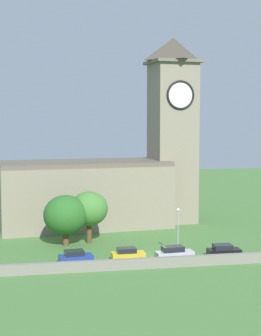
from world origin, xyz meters
TOP-DOWN VIEW (x-y plane):
  - ground_plane at (0.00, 15.00)m, footprint 200.00×200.00m
  - church at (-2.25, 22.13)m, footprint 33.70×14.79m
  - quay_barrier at (0.00, -5.12)m, footprint 44.44×0.70m
  - car_blue at (-10.43, -1.50)m, footprint 4.26×2.60m
  - car_yellow at (-3.92, -1.38)m, footprint 4.14×2.11m
  - car_silver at (1.76, -2.35)m, footprint 4.86×2.33m
  - car_black at (8.44, -1.84)m, footprint 4.23×2.41m
  - streetlamp_west_mid at (2.90, 0.02)m, footprint 0.44×0.44m
  - tree_riverside_east at (-7.49, 9.52)m, footprint 5.40×5.40m
  - tree_churchyard at (-10.89, 8.32)m, footprint 6.12×6.12m

SIDE VIEW (x-z plane):
  - ground_plane at x=0.00m, z-range 0.00..0.00m
  - quay_barrier at x=0.00m, z-range 0.00..1.25m
  - car_black at x=8.44m, z-range 0.01..1.69m
  - car_blue at x=-10.43m, z-range 0.01..1.69m
  - car_yellow at x=-3.92m, z-range 0.01..1.70m
  - car_silver at x=1.76m, z-range 0.01..1.87m
  - streetlamp_west_mid at x=2.90m, z-range 1.11..7.33m
  - tree_churchyard at x=-10.89m, z-range 0.77..7.87m
  - tree_riverside_east at x=-7.49m, z-range 1.20..8.56m
  - church at x=-2.25m, z-range -7.02..24.03m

